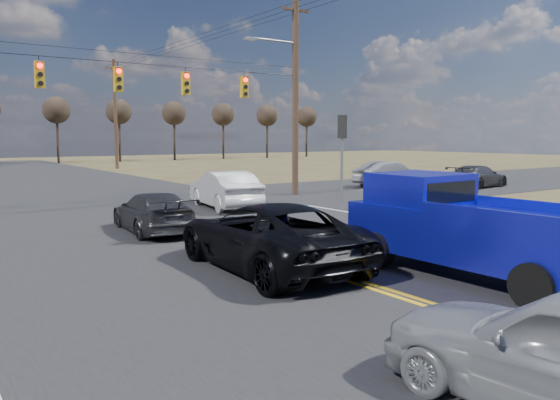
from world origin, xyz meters
TOP-DOWN VIEW (x-y plane):
  - ground at (0.00, 0.00)m, footprint 160.00×160.00m
  - road_main at (0.00, 10.00)m, footprint 14.00×120.00m
  - road_cross at (0.00, 18.00)m, footprint 120.00×12.00m
  - signal_gantry at (0.50, 17.79)m, footprint 19.60×4.83m
  - utility_poles at (0.00, 17.00)m, footprint 19.60×58.32m
  - treeline at (0.00, 26.96)m, footprint 87.00×117.80m
  - pickup_truck at (2.31, 2.72)m, footprint 2.39×5.76m
  - black_suv at (-0.80, 5.70)m, footprint 2.80×5.57m
  - white_car_queue at (3.50, 15.50)m, footprint 2.35×4.92m
  - dgrey_car_queue at (-1.13, 11.71)m, footprint 2.16×4.47m
  - cross_car_east_near at (16.52, 18.75)m, footprint 1.68×4.58m
  - cross_car_east_far at (20.21, 15.18)m, footprint 2.37×4.72m

SIDE VIEW (x-z plane):
  - ground at x=0.00m, z-range 0.00..0.00m
  - road_main at x=0.00m, z-range -0.01..0.01m
  - road_cross at x=0.00m, z-range -0.01..0.01m
  - dgrey_car_queue at x=-1.13m, z-range 0.00..1.25m
  - cross_car_east_far at x=20.21m, z-range 0.00..1.32m
  - cross_car_east_near at x=16.52m, z-range 0.00..1.50m
  - black_suv at x=-0.80m, z-range 0.00..1.51m
  - white_car_queue at x=3.50m, z-range 0.00..1.56m
  - pickup_truck at x=2.31m, z-range -0.03..2.11m
  - signal_gantry at x=0.50m, z-range 0.06..10.06m
  - utility_poles at x=0.00m, z-range 0.23..10.23m
  - treeline at x=0.00m, z-range 2.00..9.40m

